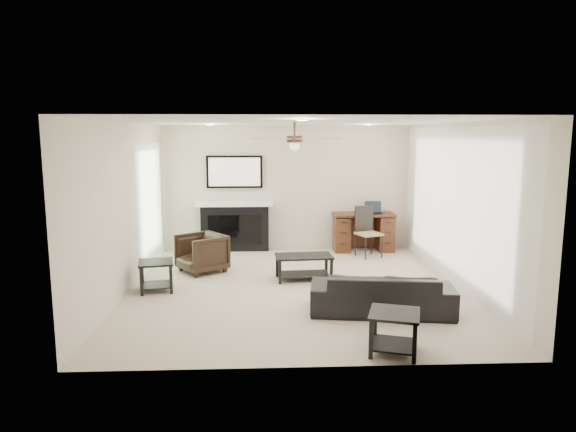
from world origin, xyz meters
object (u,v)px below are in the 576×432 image
at_px(sofa, 382,293).
at_px(fireplace_unit, 235,204).
at_px(armchair, 202,253).
at_px(coffee_table, 304,267).
at_px(desk, 363,232).

height_order(sofa, fireplace_unit, fireplace_unit).
bearing_deg(armchair, sofa, 13.95).
relative_size(sofa, armchair, 2.57).
bearing_deg(coffee_table, sofa, -65.17).
relative_size(fireplace_unit, desk, 1.57).
bearing_deg(desk, fireplace_unit, 176.97).
relative_size(coffee_table, fireplace_unit, 0.47).
relative_size(armchair, coffee_table, 0.80).
bearing_deg(coffee_table, fireplace_unit, 114.88).
height_order(armchair, desk, desk).
xyz_separation_m(sofa, coffee_table, (-0.90, 1.60, -0.07)).
distance_m(armchair, fireplace_unit, 1.80).
bearing_deg(coffee_table, desk, 51.84).
bearing_deg(sofa, coffee_table, -52.83).
distance_m(fireplace_unit, desk, 2.64).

